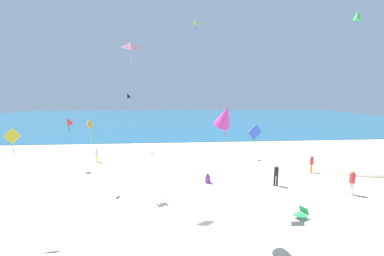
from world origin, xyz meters
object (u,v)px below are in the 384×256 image
beach_chair_far_right (162,199)px  kite_black (128,95)px  person_1 (276,174)px  kite_blue (255,132)px  person_2 (311,163)px  person_3 (208,179)px  person_5 (97,154)px  beach_chair_far_left (302,213)px  kite_green (357,15)px  kite_orange (90,126)px  kite_lime (196,22)px  kite_yellow (12,137)px  kite_red (68,121)px  person_0 (352,181)px  kite_pink (131,45)px  kite_magenta (225,116)px

beach_chair_far_right → kite_black: kite_black is taller
person_1 → kite_blue: size_ratio=1.20×
person_2 → kite_blue: (-7.26, -5.92, 3.77)m
person_1 → person_3: person_1 is taller
person_1 → person_5: person_1 is taller
beach_chair_far_left → kite_green: size_ratio=0.51×
person_1 → kite_blue: kite_blue is taller
beach_chair_far_right → kite_black: 15.84m
kite_green → kite_blue: bearing=-154.8°
person_1 → kite_green: (5.39, 0.51, 11.13)m
kite_blue → kite_green: size_ratio=0.83×
person_3 → kite_orange: (-8.18, -0.60, 4.27)m
kite_lime → kite_yellow: bearing=-122.9°
kite_red → person_0: bearing=-17.9°
kite_black → kite_blue: 18.10m
kite_lime → kite_black: bearing=169.7°
kite_black → kite_blue: size_ratio=0.79×
person_2 → kite_lime: (-9.23, 7.84, 13.50)m
beach_chair_far_left → kite_pink: 13.19m
person_5 → kite_green: 24.16m
kite_yellow → kite_blue: bearing=5.8°
person_0 → person_3: (-9.25, 2.75, -0.70)m
person_3 → kite_magenta: bearing=-162.8°
person_1 → kite_magenta: 8.87m
beach_chair_far_right → kite_pink: kite_pink is taller
beach_chair_far_left → kite_red: kite_red is taller
kite_black → person_0: bearing=-38.4°
person_2 → kite_red: (-20.79, 2.46, 3.50)m
person_3 → kite_orange: bearing=113.5°
person_2 → kite_magenta: kite_magenta is taller
kite_yellow → person_3: bearing=29.6°
person_0 → beach_chair_far_left: bearing=13.4°
kite_yellow → person_5: bearing=91.8°
kite_green → beach_chair_far_left: bearing=-140.8°
kite_pink → kite_lime: size_ratio=1.05×
kite_red → kite_pink: bearing=-44.6°
person_5 → kite_yellow: bearing=66.4°
person_1 → kite_magenta: size_ratio=1.11×
beach_chair_far_left → person_2: person_2 is taller
kite_blue → beach_chair_far_left: bearing=-19.1°
kite_yellow → kite_orange: kite_yellow is taller
person_2 → kite_yellow: bearing=-117.4°
person_5 → kite_black: bearing=-140.8°
kite_yellow → kite_magenta: size_ratio=0.86×
beach_chair_far_left → kite_yellow: kite_yellow is taller
person_2 → kite_pink: kite_pink is taller
kite_magenta → kite_lime: bearing=89.5°
person_1 → kite_red: (-16.53, 4.94, 3.42)m
beach_chair_far_right → kite_pink: (-1.55, 0.37, 9.08)m
kite_orange → kite_pink: size_ratio=1.12×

